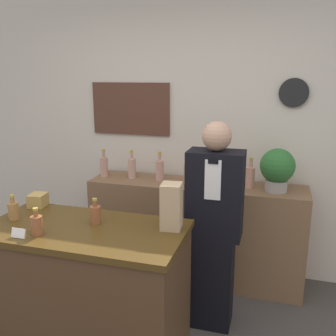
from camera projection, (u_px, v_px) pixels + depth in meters
back_wall at (188, 132)px, 3.59m from camera, size 5.20×0.09×2.70m
back_shelf at (195, 231)px, 3.51m from camera, size 1.96×0.45×0.93m
display_counter at (88, 298)px, 2.43m from camera, size 1.25×0.64×0.98m
shopkeeper at (214, 229)px, 2.76m from camera, size 0.40×0.25×1.58m
potted_plant at (277, 168)px, 3.11m from camera, size 0.29×0.29×0.37m
paper_bag at (171, 206)px, 2.26m from camera, size 0.13×0.14×0.29m
price_card_right at (18, 233)px, 2.16m from camera, size 0.09×0.02×0.06m
gift_box at (38, 200)px, 2.67m from camera, size 0.13×0.14×0.09m
counter_bottle_0 at (13, 210)px, 2.43m from camera, size 0.07×0.07×0.17m
counter_bottle_1 at (37, 225)px, 2.19m from camera, size 0.07×0.07×0.17m
counter_bottle_2 at (95, 214)px, 2.36m from camera, size 0.07×0.07×0.17m
shelf_bottle_0 at (104, 166)px, 3.60m from camera, size 0.08×0.08×0.27m
shelf_bottle_1 at (132, 168)px, 3.55m from camera, size 0.08×0.08×0.27m
shelf_bottle_2 at (160, 170)px, 3.48m from camera, size 0.08×0.08×0.27m
shelf_bottle_3 at (188, 172)px, 3.38m from camera, size 0.08×0.08×0.27m
shelf_bottle_4 at (219, 174)px, 3.32m from camera, size 0.08×0.08×0.27m
shelf_bottle_5 at (250, 177)px, 3.24m from camera, size 0.08×0.08×0.27m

